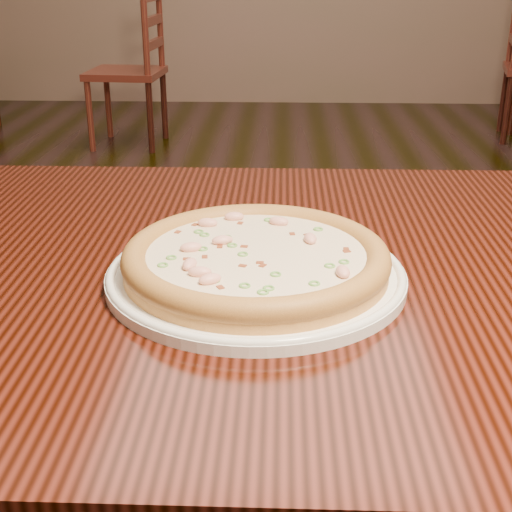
{
  "coord_description": "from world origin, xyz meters",
  "views": [
    {
      "loc": [
        -0.0,
        -1.16,
        1.08
      ],
      "look_at": [
        -0.03,
        -0.44,
        0.78
      ],
      "focal_mm": 50.0,
      "sensor_mm": 36.0,
      "label": 1
    }
  ],
  "objects_px": {
    "pizza": "(256,258)",
    "chair_b": "(135,72)",
    "plate": "(256,274)",
    "hero_table": "(356,339)"
  },
  "relations": [
    {
      "from": "plate",
      "to": "chair_b",
      "type": "bearing_deg",
      "value": 103.43
    },
    {
      "from": "pizza",
      "to": "chair_b",
      "type": "height_order",
      "value": "chair_b"
    },
    {
      "from": "chair_b",
      "to": "pizza",
      "type": "bearing_deg",
      "value": -76.58
    },
    {
      "from": "pizza",
      "to": "chair_b",
      "type": "xyz_separation_m",
      "value": [
        -0.85,
        3.56,
        -0.34
      ]
    },
    {
      "from": "hero_table",
      "to": "plate",
      "type": "xyz_separation_m",
      "value": [
        -0.12,
        -0.05,
        0.11
      ]
    },
    {
      "from": "hero_table",
      "to": "chair_b",
      "type": "xyz_separation_m",
      "value": [
        -0.97,
        3.51,
        -0.21
      ]
    },
    {
      "from": "hero_table",
      "to": "pizza",
      "type": "bearing_deg",
      "value": -157.43
    },
    {
      "from": "plate",
      "to": "pizza",
      "type": "relative_size",
      "value": 1.12
    },
    {
      "from": "chair_b",
      "to": "plate",
      "type": "bearing_deg",
      "value": -76.57
    },
    {
      "from": "hero_table",
      "to": "pizza",
      "type": "height_order",
      "value": "pizza"
    }
  ]
}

